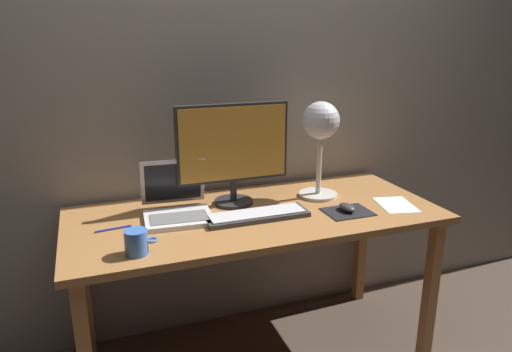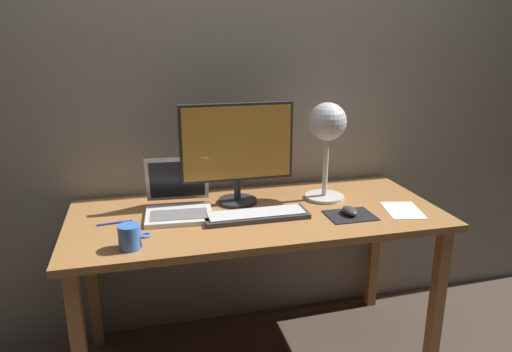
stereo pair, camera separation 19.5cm
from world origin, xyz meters
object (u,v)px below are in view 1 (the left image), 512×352
(monitor, at_px, (233,148))
(mouse, at_px, (347,207))
(keyboard_main, at_px, (257,215))
(coffee_mug, at_px, (137,242))
(desk_lamp, at_px, (321,128))
(pen, at_px, (113,229))
(laptop, at_px, (176,200))

(monitor, distance_m, mouse, 0.56)
(keyboard_main, height_order, coffee_mug, coffee_mug)
(desk_lamp, relative_size, pen, 3.22)
(keyboard_main, height_order, laptop, laptop)
(keyboard_main, height_order, mouse, mouse)
(laptop, bearing_deg, coffee_mug, -121.57)
(keyboard_main, bearing_deg, monitor, 100.56)
(laptop, distance_m, coffee_mug, 0.39)
(coffee_mug, bearing_deg, monitor, 38.47)
(laptop, height_order, mouse, laptop)
(keyboard_main, xyz_separation_m, laptop, (-0.31, 0.15, 0.05))
(coffee_mug, bearing_deg, laptop, 58.43)
(desk_lamp, distance_m, pen, 1.00)
(mouse, bearing_deg, pen, 171.43)
(monitor, xyz_separation_m, keyboard_main, (0.04, -0.20, -0.25))
(mouse, bearing_deg, keyboard_main, 170.26)
(keyboard_main, bearing_deg, coffee_mug, -161.17)
(mouse, xyz_separation_m, pen, (-0.97, 0.15, -0.02))
(pen, bearing_deg, coffee_mug, -75.45)
(laptop, xyz_separation_m, coffee_mug, (-0.20, -0.33, -0.02))
(monitor, bearing_deg, pen, -167.12)
(desk_lamp, relative_size, coffee_mug, 3.86)
(mouse, distance_m, coffee_mug, 0.91)
(desk_lamp, bearing_deg, pen, -175.04)
(monitor, xyz_separation_m, desk_lamp, (0.41, -0.04, 0.07))
(laptop, relative_size, coffee_mug, 2.72)
(coffee_mug, bearing_deg, desk_lamp, 20.82)
(keyboard_main, bearing_deg, pen, 172.24)
(keyboard_main, distance_m, coffee_mug, 0.54)
(keyboard_main, height_order, pen, keyboard_main)
(laptop, bearing_deg, keyboard_main, -26.45)
(desk_lamp, height_order, coffee_mug, desk_lamp)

